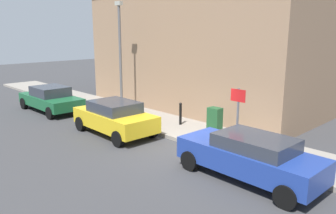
{
  "coord_description": "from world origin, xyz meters",
  "views": [
    {
      "loc": [
        -8.78,
        -7.96,
        4.37
      ],
      "look_at": [
        1.01,
        2.11,
        1.2
      ],
      "focal_mm": 35.89,
      "sensor_mm": 36.0,
      "label": 1
    }
  ],
  "objects_px": {
    "utility_cabinet": "(215,122)",
    "street_sign": "(238,110)",
    "car_yellow": "(115,117)",
    "car_blue": "(250,156)",
    "car_green": "(51,99)",
    "lamppost": "(120,52)",
    "bollard_near_cabinet": "(180,113)"
  },
  "relations": [
    {
      "from": "car_green",
      "to": "bollard_near_cabinet",
      "type": "distance_m",
      "value": 7.83
    },
    {
      "from": "car_blue",
      "to": "car_green",
      "type": "relative_size",
      "value": 1.01
    },
    {
      "from": "lamppost",
      "to": "car_blue",
      "type": "bearing_deg",
      "value": -103.74
    },
    {
      "from": "utility_cabinet",
      "to": "lamppost",
      "type": "xyz_separation_m",
      "value": [
        -0.15,
        6.23,
        2.62
      ]
    },
    {
      "from": "utility_cabinet",
      "to": "street_sign",
      "type": "relative_size",
      "value": 0.5
    },
    {
      "from": "car_green",
      "to": "street_sign",
      "type": "relative_size",
      "value": 1.92
    },
    {
      "from": "street_sign",
      "to": "lamppost",
      "type": "distance_m",
      "value": 8.25
    },
    {
      "from": "bollard_near_cabinet",
      "to": "street_sign",
      "type": "xyz_separation_m",
      "value": [
        -1.15,
        -3.87,
        0.96
      ]
    },
    {
      "from": "street_sign",
      "to": "car_green",
      "type": "bearing_deg",
      "value": 98.45
    },
    {
      "from": "car_blue",
      "to": "car_green",
      "type": "xyz_separation_m",
      "value": [
        -0.23,
        12.62,
        -0.03
      ]
    },
    {
      "from": "car_yellow",
      "to": "street_sign",
      "type": "distance_m",
      "value": 5.47
    },
    {
      "from": "car_yellow",
      "to": "utility_cabinet",
      "type": "height_order",
      "value": "car_yellow"
    },
    {
      "from": "bollard_near_cabinet",
      "to": "lamppost",
      "type": "bearing_deg",
      "value": 93.49
    },
    {
      "from": "car_green",
      "to": "utility_cabinet",
      "type": "relative_size",
      "value": 3.84
    },
    {
      "from": "car_green",
      "to": "lamppost",
      "type": "xyz_separation_m",
      "value": [
        2.55,
        -3.14,
        2.58
      ]
    },
    {
      "from": "utility_cabinet",
      "to": "street_sign",
      "type": "bearing_deg",
      "value": -120.12
    },
    {
      "from": "car_blue",
      "to": "street_sign",
      "type": "relative_size",
      "value": 1.93
    },
    {
      "from": "car_yellow",
      "to": "car_green",
      "type": "height_order",
      "value": "car_yellow"
    },
    {
      "from": "street_sign",
      "to": "lamppost",
      "type": "xyz_separation_m",
      "value": [
        0.89,
        8.04,
        1.64
      ]
    },
    {
      "from": "car_yellow",
      "to": "bollard_near_cabinet",
      "type": "bearing_deg",
      "value": -113.54
    },
    {
      "from": "car_green",
      "to": "car_blue",
      "type": "bearing_deg",
      "value": -179.26
    },
    {
      "from": "car_blue",
      "to": "bollard_near_cabinet",
      "type": "xyz_separation_m",
      "value": [
        2.57,
        5.31,
        -0.05
      ]
    },
    {
      "from": "utility_cabinet",
      "to": "street_sign",
      "type": "xyz_separation_m",
      "value": [
        -1.05,
        -1.8,
        0.98
      ]
    },
    {
      "from": "car_blue",
      "to": "car_yellow",
      "type": "relative_size",
      "value": 1.09
    },
    {
      "from": "car_green",
      "to": "lamppost",
      "type": "distance_m",
      "value": 4.8
    },
    {
      "from": "car_yellow",
      "to": "utility_cabinet",
      "type": "xyz_separation_m",
      "value": [
        2.66,
        -3.35,
        -0.09
      ]
    },
    {
      "from": "car_green",
      "to": "street_sign",
      "type": "bearing_deg",
      "value": -171.88
    },
    {
      "from": "car_yellow",
      "to": "lamppost",
      "type": "xyz_separation_m",
      "value": [
        2.51,
        2.88,
        2.54
      ]
    },
    {
      "from": "car_blue",
      "to": "bollard_near_cabinet",
      "type": "bearing_deg",
      "value": -24.64
    },
    {
      "from": "car_yellow",
      "to": "street_sign",
      "type": "relative_size",
      "value": 1.78
    },
    {
      "from": "car_yellow",
      "to": "car_green",
      "type": "bearing_deg",
      "value": 1.9
    },
    {
      "from": "car_yellow",
      "to": "bollard_near_cabinet",
      "type": "distance_m",
      "value": 3.05
    }
  ]
}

